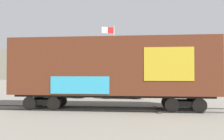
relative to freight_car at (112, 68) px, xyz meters
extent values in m
plane|color=slate|center=(-0.30, 0.00, -2.89)|extent=(260.00, 260.00, 0.00)
cube|color=#4C4742|center=(0.04, -0.72, -2.85)|extent=(59.90, 3.69, 0.08)
cube|color=#4C4742|center=(-0.05, 0.72, -2.85)|extent=(59.90, 3.69, 0.08)
cube|color=#423323|center=(3.05, 0.19, -2.85)|extent=(0.39, 2.51, 0.07)
cube|color=#5B2B19|center=(0.00, 0.00, 0.08)|extent=(13.70, 3.87, 3.73)
cube|color=#2D2823|center=(0.00, 0.00, 2.07)|extent=(12.86, 1.17, 0.24)
cube|color=gold|center=(3.65, -1.33, 0.18)|extent=(2.98, 0.21, 2.05)
cube|color=#33A5CC|center=(-1.83, -1.66, -1.13)|extent=(3.75, 0.25, 1.10)
cube|color=black|center=(0.00, 0.00, -1.88)|extent=(13.35, 2.48, 0.20)
cube|color=black|center=(-4.76, -0.28, -2.38)|extent=(2.18, 1.50, 0.36)
cylinder|color=black|center=(-5.57, -1.05, -2.43)|extent=(0.93, 0.17, 0.92)
cylinder|color=black|center=(-5.65, 0.39, -2.43)|extent=(0.93, 0.17, 0.92)
cylinder|color=black|center=(-3.87, -0.95, -2.43)|extent=(0.93, 0.17, 0.92)
cylinder|color=black|center=(-3.96, 0.49, -2.43)|extent=(0.93, 0.17, 0.92)
cube|color=black|center=(4.76, 0.29, -2.38)|extent=(2.18, 1.50, 0.36)
cylinder|color=black|center=(3.95, -0.48, -2.43)|extent=(0.93, 0.17, 0.92)
cylinder|color=black|center=(3.87, 0.96, -2.43)|extent=(0.93, 0.17, 0.92)
cylinder|color=black|center=(5.65, -0.38, -2.43)|extent=(0.93, 0.17, 0.92)
cylinder|color=black|center=(5.56, 1.06, -2.43)|extent=(0.93, 0.17, 0.92)
cylinder|color=silver|center=(-1.71, 12.82, 1.50)|extent=(0.12, 0.12, 8.78)
sphere|color=#D8CC66|center=(-1.71, 12.82, 5.97)|extent=(0.18, 0.18, 0.18)
cube|color=red|center=(-2.50, 12.49, 5.39)|extent=(1.48, 0.64, 0.81)
cube|color=white|center=(-2.87, 12.34, 5.39)|extent=(0.75, 0.34, 0.81)
cube|color=gray|center=(-0.30, 77.99, 3.33)|extent=(111.48, 37.52, 12.44)
cube|color=#9E9384|center=(25.94, 66.73, 10.98)|extent=(7.64, 5.63, 2.86)
cube|color=#9E9384|center=(4.37, 66.73, 10.66)|extent=(4.30, 3.43, 2.21)
cube|color=#8C725B|center=(26.07, 66.73, 11.03)|extent=(6.13, 4.78, 2.96)
cube|color=#9E9384|center=(-24.00, 66.73, 11.03)|extent=(4.79, 3.81, 2.95)
cone|color=#193D23|center=(15.80, 66.69, 11.38)|extent=(1.83, 1.83, 3.65)
cone|color=#193D23|center=(22.66, 64.99, 12.04)|extent=(2.49, 2.49, 4.97)
cone|color=#193D23|center=(-9.01, 67.06, 11.94)|extent=(2.39, 2.39, 4.77)
cone|color=#193D23|center=(-9.13, 69.75, 11.69)|extent=(2.14, 2.14, 4.28)
cone|color=#193D23|center=(13.33, 64.99, 11.69)|extent=(2.13, 2.13, 4.27)
cube|color=#1E5933|center=(-5.71, 6.47, -2.26)|extent=(4.31, 1.87, 0.62)
cube|color=#2D333D|center=(-5.84, 6.48, -1.60)|extent=(2.06, 1.61, 0.69)
cylinder|color=black|center=(-4.23, 7.23, -2.57)|extent=(0.65, 0.24, 0.64)
cylinder|color=black|center=(-4.30, 5.61, -2.57)|extent=(0.65, 0.24, 0.64)
cylinder|color=black|center=(-7.12, 7.34, -2.57)|extent=(0.65, 0.24, 0.64)
cylinder|color=black|center=(-7.18, 5.72, -2.57)|extent=(0.65, 0.24, 0.64)
cube|color=#9E8966|center=(0.05, 6.65, -2.25)|extent=(4.29, 1.92, 0.62)
cube|color=#2D333D|center=(-0.20, 6.64, -1.63)|extent=(2.20, 1.71, 0.62)
cylinder|color=black|center=(1.50, 7.55, -2.57)|extent=(0.64, 0.23, 0.64)
cylinder|color=black|center=(1.52, 5.77, -2.57)|extent=(0.64, 0.23, 0.64)
cylinder|color=black|center=(-1.41, 7.52, -2.57)|extent=(0.64, 0.23, 0.64)
cylinder|color=black|center=(-1.39, 5.74, -2.57)|extent=(0.64, 0.23, 0.64)
camera|label=1|loc=(2.09, -13.87, -0.41)|focal=32.37mm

